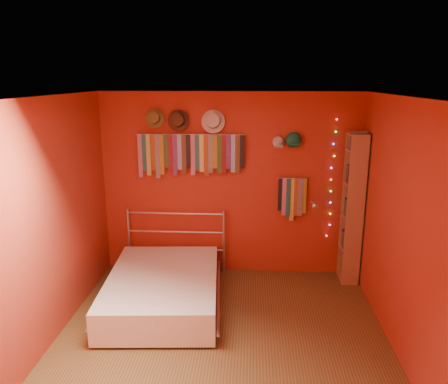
% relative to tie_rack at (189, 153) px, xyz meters
% --- Properties ---
extents(ground, '(3.50, 3.50, 0.00)m').
position_rel_tie_rack_xyz_m(ground, '(0.54, -1.68, -1.70)').
color(ground, '#54381D').
rests_on(ground, ground).
extents(back_wall, '(3.50, 0.02, 2.50)m').
position_rel_tie_rack_xyz_m(back_wall, '(0.54, 0.07, -0.45)').
color(back_wall, maroon).
rests_on(back_wall, ground).
extents(right_wall, '(0.02, 3.50, 2.50)m').
position_rel_tie_rack_xyz_m(right_wall, '(2.29, -1.68, -0.45)').
color(right_wall, maroon).
rests_on(right_wall, ground).
extents(left_wall, '(0.02, 3.50, 2.50)m').
position_rel_tie_rack_xyz_m(left_wall, '(-1.21, -1.68, -0.45)').
color(left_wall, maroon).
rests_on(left_wall, ground).
extents(ceiling, '(3.50, 3.50, 0.02)m').
position_rel_tie_rack_xyz_m(ceiling, '(0.54, -1.68, 0.80)').
color(ceiling, white).
rests_on(ceiling, back_wall).
extents(tie_rack, '(1.45, 0.03, 0.60)m').
position_rel_tie_rack_xyz_m(tie_rack, '(0.00, 0.00, 0.00)').
color(tie_rack, silver).
rests_on(tie_rack, back_wall).
extents(small_tie_rack, '(0.40, 0.03, 0.60)m').
position_rel_tie_rack_xyz_m(small_tie_rack, '(1.38, 0.00, -0.58)').
color(small_tie_rack, silver).
rests_on(small_tie_rack, back_wall).
extents(fedora_olive, '(0.25, 0.14, 0.25)m').
position_rel_tie_rack_xyz_m(fedora_olive, '(-0.45, -0.03, 0.46)').
color(fedora_olive, brown).
rests_on(fedora_olive, back_wall).
extents(fedora_brown, '(0.29, 0.16, 0.28)m').
position_rel_tie_rack_xyz_m(fedora_brown, '(-0.14, -0.03, 0.43)').
color(fedora_brown, '#462619').
rests_on(fedora_brown, back_wall).
extents(fedora_white, '(0.31, 0.17, 0.30)m').
position_rel_tie_rack_xyz_m(fedora_white, '(0.32, -0.03, 0.43)').
color(fedora_white, beige).
rests_on(fedora_white, back_wall).
extents(cap_white, '(0.16, 0.21, 0.16)m').
position_rel_tie_rack_xyz_m(cap_white, '(1.17, 0.01, 0.16)').
color(cap_white, beige).
rests_on(cap_white, back_wall).
extents(cap_green, '(0.19, 0.24, 0.19)m').
position_rel_tie_rack_xyz_m(cap_green, '(1.37, 0.01, 0.18)').
color(cap_green, '#176A43').
rests_on(cap_green, back_wall).
extents(fairy_lights, '(0.06, 0.02, 1.61)m').
position_rel_tie_rack_xyz_m(fairy_lights, '(1.90, 0.03, -0.34)').
color(fairy_lights, '#FF3333').
rests_on(fairy_lights, back_wall).
extents(reading_lamp, '(0.07, 0.31, 0.09)m').
position_rel_tie_rack_xyz_m(reading_lamp, '(1.66, -0.17, -0.64)').
color(reading_lamp, silver).
rests_on(reading_lamp, back_wall).
extents(bookshelf, '(0.25, 0.34, 2.00)m').
position_rel_tie_rack_xyz_m(bookshelf, '(2.20, -0.15, -0.68)').
color(bookshelf, '#A16B48').
rests_on(bookshelf, ground).
extents(bed, '(1.50, 1.93, 0.91)m').
position_rel_tie_rack_xyz_m(bed, '(-0.21, -0.99, -1.48)').
color(bed, silver).
rests_on(bed, ground).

